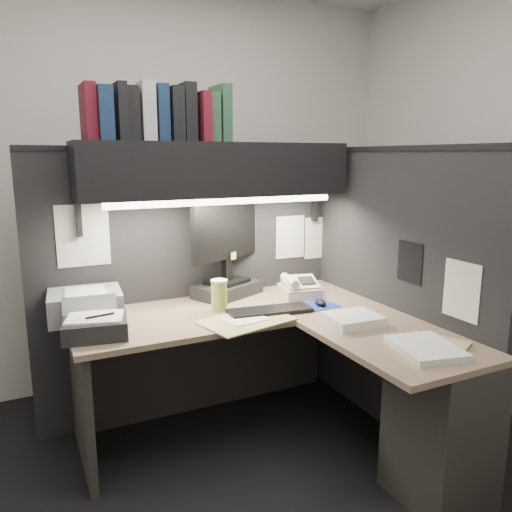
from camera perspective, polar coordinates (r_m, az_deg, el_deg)
name	(u,v)px	position (r m, az deg, el deg)	size (l,w,h in m)	color
floor	(254,488)	(2.66, -0.26, -25.01)	(3.50, 3.50, 0.00)	black
wall_back	(160,189)	(3.56, -10.91, 7.53)	(3.50, 0.04, 2.70)	silver
partition_back	(193,284)	(3.11, -7.23, -3.16)	(1.90, 0.06, 1.60)	black
partition_right	(395,295)	(2.95, 15.63, -4.33)	(0.06, 1.50, 1.60)	black
desk	(330,386)	(2.61, 8.47, -14.47)	(1.70, 1.53, 0.73)	#8E6E5A
overhead_shelf	(216,169)	(2.88, -4.59, 9.83)	(1.55, 0.34, 0.30)	black
task_light_tube	(226,201)	(2.76, -3.46, 6.24)	(0.04, 0.04, 1.32)	white
monitor	(227,258)	(3.03, -3.33, -0.18)	(0.52, 0.39, 0.60)	black
keyboard	(270,311)	(2.75, 1.59, -6.27)	(0.46, 0.15, 0.02)	black
mousepad	(318,305)	(2.91, 7.05, -5.58)	(0.21, 0.19, 0.00)	navy
mouse	(320,302)	(2.89, 7.36, -5.29)	(0.06, 0.09, 0.03)	black
telephone	(300,288)	(3.09, 5.02, -3.66)	(0.22, 0.23, 0.09)	beige
coffee_cup	(219,296)	(2.78, -4.22, -4.58)	(0.09, 0.09, 0.16)	#CCD354
printer	(85,305)	(2.79, -18.92, -5.30)	(0.37, 0.31, 0.15)	gray
notebook_stack	(96,327)	(2.52, -17.86, -7.78)	(0.29, 0.24, 0.09)	black
open_folder	(247,321)	(2.62, -1.07, -7.40)	(0.46, 0.30, 0.01)	tan
paper_stack_a	(353,320)	(2.61, 11.01, -7.14)	(0.26, 0.22, 0.05)	white
paper_stack_b	(426,348)	(2.35, 18.86, -9.94)	(0.25, 0.31, 0.03)	white
manila_stack	(435,344)	(2.44, 19.76, -9.44)	(0.21, 0.27, 0.02)	tan
binder_row	(158,114)	(2.79, -11.09, 15.60)	(0.77, 0.25, 0.31)	maroon
pinned_papers	(277,248)	(2.88, 2.44, 0.92)	(1.76, 1.31, 0.51)	white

